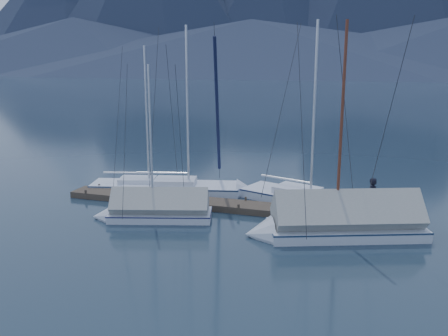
{
  "coord_description": "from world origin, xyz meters",
  "views": [
    {
      "loc": [
        7.29,
        -20.94,
        7.64
      ],
      "look_at": [
        0.0,
        2.0,
        2.2
      ],
      "focal_mm": 38.0,
      "sensor_mm": 36.0,
      "label": 1
    }
  ],
  "objects_px": {
    "sailboat_open_right": "(320,203)",
    "sailboat_covered_far": "(151,211)",
    "sailboat_open_mid": "(198,190)",
    "person": "(373,197)",
    "sailboat_open_left": "(157,187)",
    "sailboat_covered_near": "(332,224)"
  },
  "relations": [
    {
      "from": "sailboat_covered_far",
      "to": "person",
      "type": "bearing_deg",
      "value": 14.79
    },
    {
      "from": "sailboat_open_mid",
      "to": "sailboat_covered_far",
      "type": "bearing_deg",
      "value": -95.95
    },
    {
      "from": "sailboat_open_right",
      "to": "sailboat_covered_far",
      "type": "xyz_separation_m",
      "value": [
        -7.73,
        -4.67,
        0.22
      ]
    },
    {
      "from": "sailboat_covered_far",
      "to": "person",
      "type": "xyz_separation_m",
      "value": [
        10.42,
        2.75,
        0.88
      ]
    },
    {
      "from": "person",
      "to": "sailboat_covered_far",
      "type": "bearing_deg",
      "value": 102.29
    },
    {
      "from": "sailboat_covered_far",
      "to": "person",
      "type": "height_order",
      "value": "sailboat_covered_far"
    },
    {
      "from": "sailboat_open_left",
      "to": "sailboat_open_mid",
      "type": "xyz_separation_m",
      "value": [
        2.6,
        0.14,
        0.02
      ]
    },
    {
      "from": "sailboat_covered_near",
      "to": "person",
      "type": "xyz_separation_m",
      "value": [
        1.67,
        2.34,
        0.77
      ]
    },
    {
      "from": "sailboat_open_right",
      "to": "person",
      "type": "relative_size",
      "value": 5.66
    },
    {
      "from": "sailboat_open_left",
      "to": "sailboat_open_mid",
      "type": "height_order",
      "value": "sailboat_open_mid"
    },
    {
      "from": "sailboat_covered_far",
      "to": "sailboat_open_left",
      "type": "bearing_deg",
      "value": 112.2
    },
    {
      "from": "sailboat_open_mid",
      "to": "sailboat_covered_far",
      "type": "height_order",
      "value": "sailboat_open_mid"
    },
    {
      "from": "sailboat_covered_far",
      "to": "sailboat_open_right",
      "type": "bearing_deg",
      "value": 31.16
    },
    {
      "from": "sailboat_covered_near",
      "to": "person",
      "type": "distance_m",
      "value": 2.98
    },
    {
      "from": "sailboat_covered_near",
      "to": "sailboat_open_mid",
      "type": "bearing_deg",
      "value": 149.85
    },
    {
      "from": "sailboat_open_left",
      "to": "sailboat_covered_far",
      "type": "height_order",
      "value": "sailboat_open_left"
    },
    {
      "from": "sailboat_open_right",
      "to": "sailboat_covered_near",
      "type": "distance_m",
      "value": 4.4
    },
    {
      "from": "sailboat_open_right",
      "to": "sailboat_covered_far",
      "type": "relative_size",
      "value": 1.29
    },
    {
      "from": "sailboat_open_mid",
      "to": "sailboat_open_right",
      "type": "bearing_deg",
      "value": -3.98
    },
    {
      "from": "sailboat_open_mid",
      "to": "sailboat_covered_near",
      "type": "relative_size",
      "value": 1.02
    },
    {
      "from": "sailboat_covered_far",
      "to": "sailboat_covered_near",
      "type": "bearing_deg",
      "value": 2.67
    },
    {
      "from": "sailboat_covered_near",
      "to": "sailboat_covered_far",
      "type": "height_order",
      "value": "sailboat_covered_near"
    }
  ]
}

